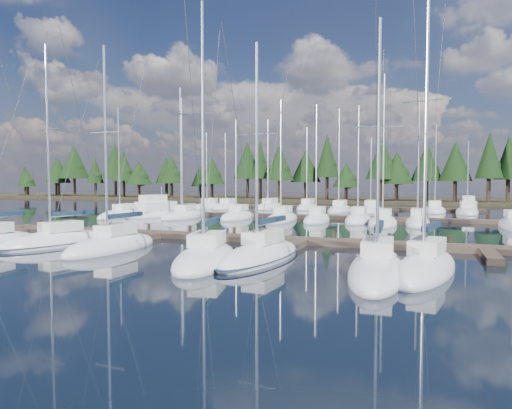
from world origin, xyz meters
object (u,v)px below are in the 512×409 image
at_px(front_sailboat_1, 56,241).
at_px(front_sailboat_2, 112,246).
at_px(front_sailboat_4, 261,256).
at_px(front_sailboat_6, 425,268).
at_px(motor_yacht_left, 156,213).
at_px(motor_yacht_right, 468,210).
at_px(front_sailboat_5, 377,269).
at_px(main_dock, 226,238).
at_px(front_sailboat_3, 206,258).

height_order(front_sailboat_1, front_sailboat_2, front_sailboat_1).
xyz_separation_m(front_sailboat_4, front_sailboat_6, (8.99, -0.72, 0.03)).
xyz_separation_m(motor_yacht_left, motor_yacht_right, (38.20, 21.04, -0.05)).
bearing_deg(front_sailboat_6, front_sailboat_5, -155.58).
xyz_separation_m(main_dock, front_sailboat_6, (14.38, -7.86, 0.10)).
relative_size(main_dock, motor_yacht_left, 4.55).
height_order(front_sailboat_2, front_sailboat_5, front_sailboat_2).
bearing_deg(motor_yacht_left, front_sailboat_4, -47.51).
distance_m(front_sailboat_1, front_sailboat_4, 15.79).
relative_size(front_sailboat_2, front_sailboat_3, 0.94).
distance_m(front_sailboat_2, front_sailboat_5, 17.49).
height_order(front_sailboat_5, motor_yacht_left, front_sailboat_5).
relative_size(front_sailboat_1, front_sailboat_4, 1.13).
bearing_deg(front_sailboat_3, front_sailboat_5, 1.34).
xyz_separation_m(main_dock, front_sailboat_1, (-10.39, -6.46, 0.09)).
distance_m(front_sailboat_1, front_sailboat_3, 13.46).
height_order(front_sailboat_2, front_sailboat_6, front_sailboat_6).
bearing_deg(main_dock, motor_yacht_left, 134.39).
bearing_deg(front_sailboat_3, front_sailboat_2, 164.64).
xyz_separation_m(front_sailboat_1, front_sailboat_4, (15.78, -0.68, -0.01)).
bearing_deg(motor_yacht_left, main_dock, -45.61).
bearing_deg(front_sailboat_5, front_sailboat_4, 165.58).
relative_size(front_sailboat_3, front_sailboat_5, 1.15).
bearing_deg(motor_yacht_left, front_sailboat_3, -52.89).
xyz_separation_m(front_sailboat_3, motor_yacht_left, (-20.76, 27.44, 0.21)).
distance_m(main_dock, front_sailboat_3, 9.52).
distance_m(front_sailboat_5, front_sailboat_6, 2.46).
height_order(front_sailboat_1, front_sailboat_6, front_sailboat_6).
relative_size(front_sailboat_1, front_sailboat_5, 1.14).
relative_size(front_sailboat_5, motor_yacht_left, 1.35).
bearing_deg(front_sailboat_2, motor_yacht_right, 61.15).
xyz_separation_m(main_dock, motor_yacht_left, (-17.96, 18.34, 0.30)).
xyz_separation_m(front_sailboat_3, front_sailboat_4, (2.58, 1.96, -0.02)).
xyz_separation_m(main_dock, front_sailboat_2, (-5.24, -6.89, 0.09)).
relative_size(front_sailboat_3, motor_yacht_left, 1.56).
bearing_deg(motor_yacht_right, front_sailboat_2, -118.85).
bearing_deg(front_sailboat_2, main_dock, 52.73).
bearing_deg(motor_yacht_left, motor_yacht_right, 28.84).
bearing_deg(front_sailboat_3, front_sailboat_6, 6.09).
relative_size(front_sailboat_1, motor_yacht_left, 1.54).
distance_m(main_dock, front_sailboat_4, 8.94).
bearing_deg(front_sailboat_5, motor_yacht_right, 80.46).
distance_m(front_sailboat_2, front_sailboat_6, 19.64).
height_order(front_sailboat_4, motor_yacht_right, front_sailboat_4).
bearing_deg(front_sailboat_3, motor_yacht_left, 127.11).
xyz_separation_m(front_sailboat_1, front_sailboat_3, (13.20, -2.63, 0.00)).
xyz_separation_m(front_sailboat_1, front_sailboat_2, (5.15, -0.42, 0.00)).
xyz_separation_m(front_sailboat_4, motor_yacht_right, (14.86, 46.52, 0.18)).
bearing_deg(front_sailboat_5, front_sailboat_3, -178.66).
bearing_deg(front_sailboat_3, front_sailboat_4, 37.19).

